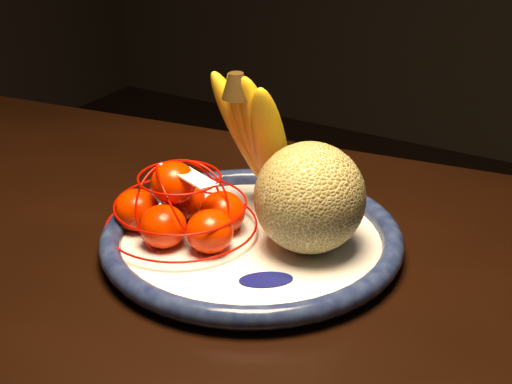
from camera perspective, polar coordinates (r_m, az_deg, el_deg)
The scene contains 6 objects.
dining_table at distance 0.87m, azimuth -1.43°, elevation -11.53°, with size 1.50×1.02×0.70m.
fruit_bowl at distance 0.90m, azimuth -0.33°, elevation -3.47°, with size 0.35×0.35×0.03m.
cantaloupe at distance 0.86m, azimuth 3.93°, elevation -0.42°, with size 0.12×0.12×0.12m, color olive.
banana_bunch at distance 0.93m, azimuth 0.31°, elevation 4.24°, with size 0.12×0.13×0.20m.
mandarin_bag at distance 0.90m, azimuth -5.46°, elevation -1.32°, with size 0.20×0.20×0.11m.
price_tag at distance 0.88m, azimuth -4.93°, elevation 1.28°, with size 0.07×0.03×0.00m, color white.
Camera 1 is at (0.32, -0.51, 1.15)m, focal length 55.00 mm.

